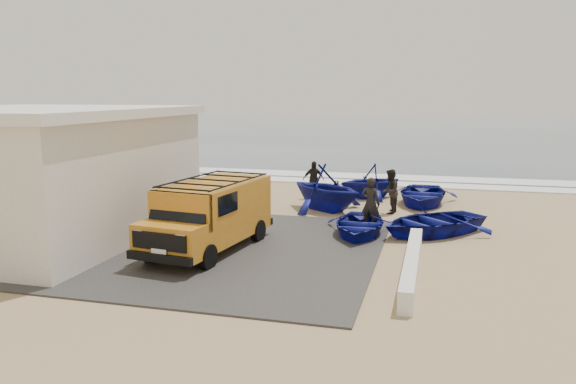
# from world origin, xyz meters

# --- Properties ---
(ground) EXTENTS (160.00, 160.00, 0.00)m
(ground) POSITION_xyz_m (0.00, 0.00, 0.00)
(ground) COLOR tan
(slab) EXTENTS (12.00, 10.00, 0.05)m
(slab) POSITION_xyz_m (-2.00, -2.00, 0.03)
(slab) COLOR #393735
(slab) RESTS_ON ground
(ocean) EXTENTS (180.00, 88.00, 0.01)m
(ocean) POSITION_xyz_m (0.00, 56.00, 0.00)
(ocean) COLOR #385166
(ocean) RESTS_ON ground
(surf_line) EXTENTS (180.00, 1.60, 0.06)m
(surf_line) POSITION_xyz_m (0.00, 12.00, 0.03)
(surf_line) COLOR white
(surf_line) RESTS_ON ground
(surf_wash) EXTENTS (180.00, 2.20, 0.04)m
(surf_wash) POSITION_xyz_m (0.00, 14.50, 0.02)
(surf_wash) COLOR white
(surf_wash) RESTS_ON ground
(building) EXTENTS (8.40, 9.40, 4.30)m
(building) POSITION_xyz_m (-7.50, -2.00, 2.16)
(building) COLOR silver
(building) RESTS_ON ground
(parapet) EXTENTS (0.35, 6.00, 0.55)m
(parapet) POSITION_xyz_m (5.00, -3.00, 0.28)
(parapet) COLOR silver
(parapet) RESTS_ON ground
(van) EXTENTS (2.62, 5.29, 2.18)m
(van) POSITION_xyz_m (-1.09, -2.19, 1.17)
(van) COLOR #C67E1D
(van) RESTS_ON ground
(boat_near_left) EXTENTS (2.63, 3.60, 0.73)m
(boat_near_left) POSITION_xyz_m (3.06, 0.83, 0.36)
(boat_near_left) COLOR navy
(boat_near_left) RESTS_ON ground
(boat_near_right) EXTENTS (4.96, 4.95, 0.85)m
(boat_near_right) POSITION_xyz_m (5.44, 1.60, 0.42)
(boat_near_right) COLOR navy
(boat_near_right) RESTS_ON ground
(boat_mid_left) EXTENTS (4.79, 4.66, 1.92)m
(boat_mid_left) POSITION_xyz_m (1.17, 4.54, 0.96)
(boat_mid_left) COLOR navy
(boat_mid_left) RESTS_ON ground
(boat_mid_right) EXTENTS (3.14, 4.29, 0.87)m
(boat_mid_right) POSITION_xyz_m (4.96, 6.94, 0.43)
(boat_mid_right) COLOR navy
(boat_mid_right) RESTS_ON ground
(boat_far_left) EXTENTS (4.00, 3.93, 1.60)m
(boat_far_left) POSITION_xyz_m (2.62, 7.81, 0.80)
(boat_far_left) COLOR navy
(boat_far_left) RESTS_ON ground
(fisherman_front) EXTENTS (0.78, 0.62, 1.88)m
(fisherman_front) POSITION_xyz_m (3.33, 1.70, 0.94)
(fisherman_front) COLOR black
(fisherman_front) RESTS_ON ground
(fisherman_middle) EXTENTS (0.79, 0.95, 1.78)m
(fisherman_middle) POSITION_xyz_m (3.76, 4.65, 0.89)
(fisherman_middle) COLOR black
(fisherman_middle) RESTS_ON ground
(fisherman_back) EXTENTS (1.08, 0.81, 1.70)m
(fisherman_back) POSITION_xyz_m (0.07, 7.20, 0.85)
(fisherman_back) COLOR black
(fisherman_back) RESTS_ON ground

